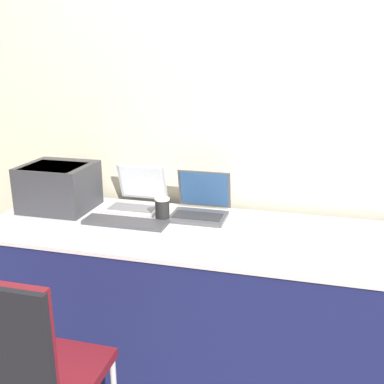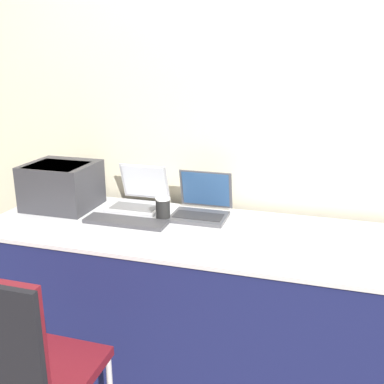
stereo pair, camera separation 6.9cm
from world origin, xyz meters
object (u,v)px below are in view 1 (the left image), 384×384
(coffee_cup, at_px, (162,210))
(chair, at_px, (16,372))
(printer, at_px, (58,185))
(external_keyboard, at_px, (125,222))
(laptop_left, at_px, (137,199))
(laptop_right, at_px, (200,206))

(coffee_cup, distance_m, chair, 1.03)
(chair, bearing_deg, coffee_cup, 79.24)
(printer, height_order, external_keyboard, printer)
(laptop_left, relative_size, external_keyboard, 0.70)
(printer, distance_m, laptop_right, 0.78)
(chair, bearing_deg, external_keyboard, 88.70)
(external_keyboard, height_order, coffee_cup, coffee_cup)
(laptop_left, height_order, coffee_cup, laptop_left)
(external_keyboard, bearing_deg, chair, -91.30)
(laptop_left, relative_size, chair, 0.30)
(printer, height_order, laptop_left, printer)
(laptop_right, bearing_deg, printer, -173.54)
(laptop_right, bearing_deg, chair, -107.63)
(laptop_right, relative_size, coffee_cup, 2.36)
(printer, bearing_deg, chair, -67.69)
(laptop_right, bearing_deg, laptop_left, 174.00)
(coffee_cup, bearing_deg, chair, -100.76)
(laptop_left, relative_size, coffee_cup, 2.43)
(external_keyboard, height_order, chair, chair)
(laptop_right, xyz_separation_m, chair, (-0.35, -1.11, -0.24))
(laptop_left, xyz_separation_m, external_keyboard, (0.04, -0.26, -0.04))
(printer, height_order, coffee_cup, printer)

